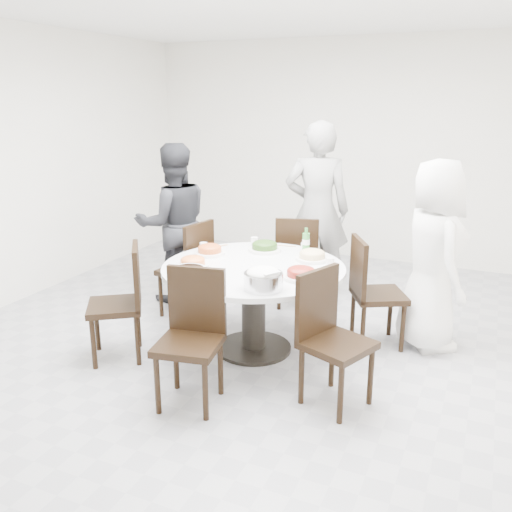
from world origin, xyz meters
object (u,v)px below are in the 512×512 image
at_px(chair_sw, 114,304).
at_px(diner_middle, 317,211).
at_px(chair_n, 298,260).
at_px(chair_se, 338,342).
at_px(chair_ne, 379,292).
at_px(diner_right, 433,256).
at_px(dining_table, 254,308).
at_px(chair_nw, 185,268).
at_px(beverage_bottle, 306,240).
at_px(chair_s, 189,341).
at_px(rice_bowl, 263,281).
at_px(soup_bowl, 189,272).
at_px(diner_left, 174,224).

xyz_separation_m(chair_sw, diner_middle, (1.03, 2.09, 0.45)).
relative_size(chair_n, chair_se, 1.00).
xyz_separation_m(chair_ne, diner_right, (0.39, 0.16, 0.33)).
distance_m(dining_table, diner_right, 1.56).
height_order(chair_nw, beverage_bottle, beverage_bottle).
xyz_separation_m(chair_se, beverage_bottle, (-0.61, 1.09, 0.39)).
distance_m(chair_s, rice_bowl, 0.68).
bearing_deg(rice_bowl, chair_sw, -175.29).
bearing_deg(soup_bowl, chair_nw, 123.53).
bearing_deg(diner_left, chair_n, 151.99).
bearing_deg(dining_table, diner_middle, 87.75).
height_order(diner_right, diner_left, diner_left).
relative_size(chair_sw, diner_left, 0.58).
bearing_deg(diner_left, rice_bowl, 96.52).
height_order(chair_nw, chair_s, same).
bearing_deg(chair_n, beverage_bottle, 100.21).
bearing_deg(chair_sw, rice_bowl, 59.89).
height_order(chair_nw, diner_middle, diner_middle).
xyz_separation_m(chair_nw, chair_sw, (-0.04, -1.03, 0.00)).
xyz_separation_m(dining_table, chair_s, (-0.06, -0.95, 0.10)).
bearing_deg(beverage_bottle, chair_n, 115.11).
bearing_deg(soup_bowl, diner_left, 126.35).
bearing_deg(chair_sw, chair_nw, 142.99).
distance_m(chair_ne, chair_se, 1.08).
distance_m(chair_ne, diner_left, 2.22).
relative_size(chair_ne, chair_nw, 1.00).
bearing_deg(chair_se, chair_n, 49.83).
relative_size(chair_n, chair_sw, 1.00).
height_order(chair_s, soup_bowl, chair_s).
relative_size(chair_sw, chair_s, 1.00).
height_order(diner_middle, diner_left, diner_middle).
bearing_deg(chair_n, diner_middle, -116.44).
xyz_separation_m(chair_s, diner_right, (1.39, 1.65, 0.33)).
distance_m(chair_ne, soup_bowl, 1.64).
xyz_separation_m(dining_table, diner_left, (-1.25, 0.79, 0.44)).
distance_m(diner_left, rice_bowl, 1.99).
bearing_deg(chair_ne, beverage_bottle, 60.54).
height_order(chair_n, chair_sw, same).
relative_size(diner_left, rice_bowl, 5.79).
distance_m(dining_table, rice_bowl, 0.71).
xyz_separation_m(chair_nw, rice_bowl, (1.22, -0.92, 0.34)).
height_order(dining_table, diner_left, diner_left).
bearing_deg(rice_bowl, chair_s, -126.72).
bearing_deg(chair_sw, beverage_bottle, 97.75).
relative_size(dining_table, chair_ne, 1.58).
height_order(dining_table, chair_ne, chair_ne).
bearing_deg(chair_sw, dining_table, 86.10).
relative_size(chair_se, soup_bowl, 3.82).
relative_size(chair_se, rice_bowl, 3.35).
height_order(diner_right, diner_middle, diner_middle).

